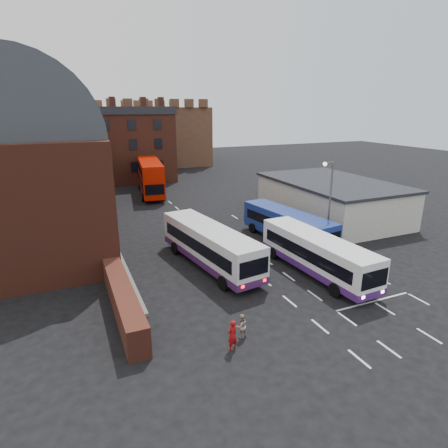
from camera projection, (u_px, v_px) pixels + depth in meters
name	position (u px, v px, depth m)	size (l,w,h in m)	color
ground	(283.00, 296.00, 25.23)	(180.00, 180.00, 0.00)	black
railway_station	(28.00, 157.00, 35.40)	(12.00, 28.00, 16.00)	#602B1E
forecourt_wall	(123.00, 300.00, 22.83)	(1.20, 10.00, 1.80)	#602B1E
cream_building	(331.00, 199.00, 42.53)	(10.40, 16.40, 4.25)	beige
brick_terrace	(103.00, 149.00, 61.52)	(22.00, 10.00, 11.00)	brown
castle_keep	(149.00, 135.00, 83.42)	(22.00, 22.00, 12.00)	brown
bus_white_outbound	(210.00, 243.00, 29.48)	(4.35, 11.98, 3.19)	silver
bus_white_inbound	(317.00, 252.00, 28.08)	(3.23, 11.09, 2.99)	white
bus_blue	(287.00, 224.00, 34.84)	(3.86, 10.99, 2.93)	navy
bus_red_double	(150.00, 177.00, 53.35)	(4.46, 12.48, 4.88)	#BE1200
street_lamp	(329.00, 197.00, 32.51)	(1.51, 0.74, 7.83)	#575A62
pedestrian_red	(232.00, 335.00, 19.44)	(0.62, 0.41, 1.71)	#990C0D
pedestrian_beige	(241.00, 326.00, 20.53)	(0.68, 0.53, 1.40)	tan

